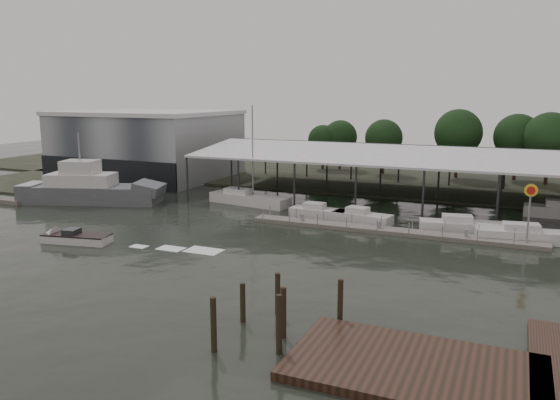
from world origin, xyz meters
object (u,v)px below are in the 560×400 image
at_px(shell_fuel_sign, 530,203).
at_px(speedboat_underway, 71,238).
at_px(white_sailboat, 248,199).
at_px(grey_trawler, 91,190).

distance_m(shell_fuel_sign, speedboat_underway, 40.42).
bearing_deg(speedboat_underway, white_sailboat, -118.46).
bearing_deg(speedboat_underway, grey_trawler, -63.92).
bearing_deg(grey_trawler, white_sailboat, 1.92).
xyz_separation_m(shell_fuel_sign, grey_trawler, (-48.75, 0.13, -2.35)).
bearing_deg(white_sailboat, shell_fuel_sign, -3.16).
bearing_deg(shell_fuel_sign, white_sailboat, 167.29).
relative_size(shell_fuel_sign, grey_trawler, 0.31).
relative_size(white_sailboat, speedboat_underway, 0.68).
bearing_deg(white_sailboat, speedboat_underway, -97.85).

